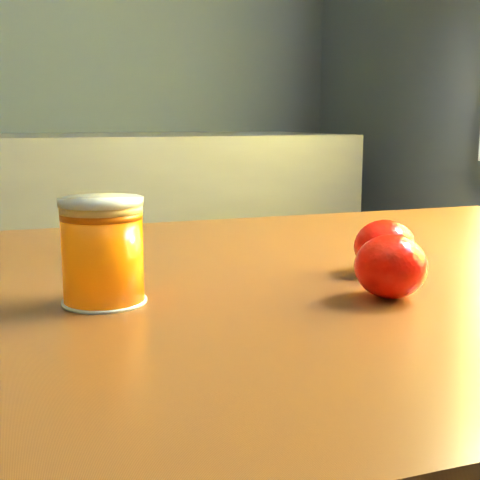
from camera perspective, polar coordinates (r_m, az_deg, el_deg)
name	(u,v)px	position (r m, az deg, el deg)	size (l,w,h in m)	color
table	(289,370)	(0.70, 4.17, -10.98)	(1.08, 0.77, 0.79)	brown
juice_glass	(103,252)	(0.56, -11.63, -0.98)	(0.07, 0.07, 0.09)	#F16204
orange_front	(391,267)	(0.58, 12.73, -2.22)	(0.06, 0.06, 0.05)	#FF1405
orange_back	(385,247)	(0.68, 12.26, -0.57)	(0.06, 0.06, 0.05)	#FF1405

